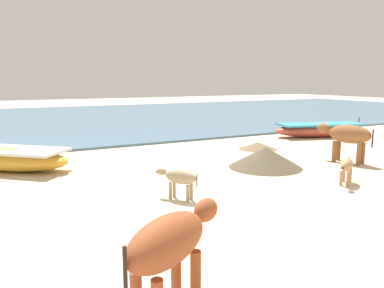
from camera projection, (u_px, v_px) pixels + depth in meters
ground at (242, 194)px, 7.34m from camera, size 80.00×80.00×0.00m
sea_water at (76, 119)px, 21.40m from camera, size 60.00×20.00×0.08m
fishing_boat_0 at (320, 129)px, 14.80m from camera, size 3.89×2.14×0.74m
fishing_boat_1 at (10, 158)px, 9.30m from camera, size 3.13×2.98×0.75m
cow_adult_brown at (347, 135)px, 10.09m from camera, size 0.74×1.57×1.04m
calf_near_dun at (179, 178)px, 6.98m from camera, size 0.63×0.82×0.58m
calf_far_tan at (346, 166)px, 8.00m from camera, size 0.81×0.60×0.57m
cow_second_adult_rust at (170, 243)px, 3.52m from camera, size 1.42×1.00×0.98m
debris_pile_0 at (258, 146)px, 12.16m from camera, size 1.58×1.58×0.23m
debris_pile_1 at (265, 157)px, 9.58m from camera, size 2.62×2.62×0.53m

